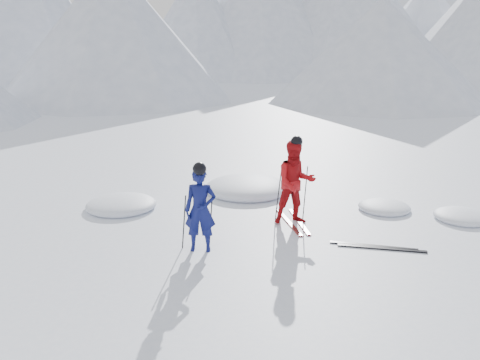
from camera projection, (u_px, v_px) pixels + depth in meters
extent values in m
plane|color=white|center=(336.00, 229.00, 11.01)|extent=(160.00, 160.00, 0.00)
cone|color=#B2BCD1|center=(20.00, 0.00, 44.08)|extent=(23.96, 23.96, 14.35)
cone|color=#B2BCD1|center=(99.00, 20.00, 56.01)|extent=(17.69, 17.69, 11.93)
cone|color=#B2BCD1|center=(197.00, 24.00, 51.22)|extent=(19.63, 19.63, 10.85)
cone|color=#B2BCD1|center=(258.00, 9.00, 55.06)|extent=(23.31, 23.31, 14.15)
cone|color=#B2BCD1|center=(346.00, 6.00, 55.99)|extent=(28.94, 28.94, 14.88)
cone|color=silver|center=(425.00, 26.00, 59.51)|extent=(24.45, 24.45, 10.76)
cone|color=#B2BCD1|center=(380.00, 51.00, 31.67)|extent=(14.00, 14.00, 6.50)
cone|color=#B2BCD1|center=(114.00, 30.00, 33.09)|extent=(16.00, 16.00, 9.00)
imported|color=#0D1353|center=(200.00, 210.00, 9.67)|extent=(0.69, 0.55, 1.65)
imported|color=#AC0D11|center=(295.00, 183.00, 11.11)|extent=(0.96, 0.77, 1.86)
cylinder|color=black|center=(184.00, 222.00, 9.81)|extent=(0.11, 0.08, 1.10)
cylinder|color=black|center=(211.00, 218.00, 10.04)|extent=(0.11, 0.07, 1.10)
cylinder|color=black|center=(278.00, 194.00, 11.36)|extent=(0.12, 0.10, 1.24)
cylinder|color=black|center=(305.00, 193.00, 11.41)|extent=(0.12, 0.09, 1.24)
cube|color=black|center=(289.00, 222.00, 11.33)|extent=(0.16, 1.70, 0.03)
cube|color=black|center=(299.00, 221.00, 11.39)|extent=(0.28, 1.70, 0.03)
cube|color=black|center=(373.00, 246.00, 10.04)|extent=(1.54, 0.89, 0.03)
cube|color=black|center=(382.00, 248.00, 9.93)|extent=(1.56, 0.84, 0.03)
ellipsoid|color=white|center=(121.00, 208.00, 12.35)|extent=(1.70, 1.70, 0.37)
ellipsoid|color=white|center=(384.00, 209.00, 12.23)|extent=(1.24, 1.24, 0.27)
ellipsoid|color=white|center=(247.00, 191.00, 13.67)|extent=(2.28, 2.28, 0.50)
ellipsoid|color=white|center=(462.00, 219.00, 11.59)|extent=(1.27, 1.27, 0.28)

